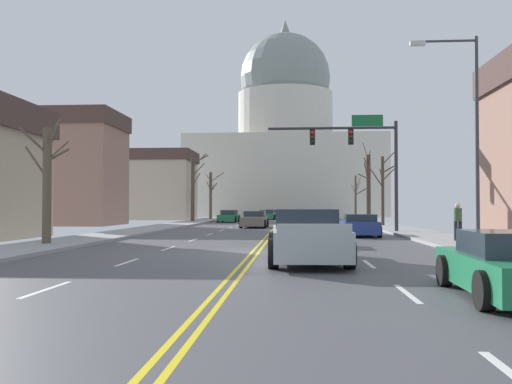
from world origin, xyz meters
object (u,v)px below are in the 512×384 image
at_px(pedestrian_00, 458,220).
at_px(street_lamp_right, 468,121).
at_px(sedan_near_01, 300,231).
at_px(sedan_oncoming_02, 267,215).
at_px(signal_gantry, 360,148).
at_px(sedan_near_00, 359,226).
at_px(pickup_truck_near_02, 307,238).
at_px(sedan_oncoming_01, 229,217).
at_px(sedan_near_03, 512,267).
at_px(sedan_oncoming_03, 272,214).
at_px(sedan_oncoming_00, 255,220).

bearing_deg(pedestrian_00, street_lamp_right, -100.71).
height_order(sedan_near_01, sedan_oncoming_02, sedan_near_01).
relative_size(signal_gantry, sedan_oncoming_02, 1.78).
height_order(signal_gantry, pedestrian_00, signal_gantry).
bearing_deg(sedan_near_00, street_lamp_right, -72.61).
distance_m(street_lamp_right, sedan_near_00, 10.62).
xyz_separation_m(sedan_near_01, sedan_oncoming_02, (-3.55, 42.60, -0.02)).
bearing_deg(pickup_truck_near_02, sedan_oncoming_01, 100.19).
bearing_deg(sedan_near_00, pedestrian_00, -57.42).
xyz_separation_m(sedan_near_00, sedan_near_03, (0.32, -19.89, -0.02)).
xyz_separation_m(signal_gantry, sedan_near_03, (-0.15, -23.37, -4.62)).
distance_m(sedan_near_03, sedan_oncoming_01, 46.53).
relative_size(pickup_truck_near_02, pedestrian_00, 3.43).
relative_size(sedan_oncoming_02, sedan_oncoming_03, 0.96).
height_order(signal_gantry, sedan_near_03, signal_gantry).
bearing_deg(sedan_oncoming_00, signal_gantry, -49.26).
relative_size(sedan_near_01, pickup_truck_near_02, 0.80).
bearing_deg(sedan_oncoming_01, signal_gantry, -63.97).
bearing_deg(pedestrian_00, signal_gantry, 108.93).
xyz_separation_m(street_lamp_right, sedan_near_03, (-2.58, -10.61, -4.27)).
bearing_deg(signal_gantry, sedan_oncoming_02, 102.73).
height_order(sedan_near_00, sedan_oncoming_00, sedan_oncoming_00).
bearing_deg(sedan_oncoming_02, sedan_oncoming_00, -89.41).
relative_size(pickup_truck_near_02, sedan_oncoming_00, 1.20).
distance_m(signal_gantry, sedan_oncoming_03, 42.80).
relative_size(signal_gantry, sedan_near_03, 1.83).
bearing_deg(pedestrian_00, sedan_oncoming_02, 104.12).
relative_size(pickup_truck_near_02, sedan_oncoming_03, 1.22).
relative_size(sedan_oncoming_01, pedestrian_00, 2.67).
bearing_deg(street_lamp_right, sedan_oncoming_03, 99.81).
distance_m(signal_gantry, sedan_oncoming_02, 33.54).
bearing_deg(sedan_oncoming_01, pickup_truck_near_02, -79.81).
height_order(sedan_oncoming_01, sedan_oncoming_02, sedan_oncoming_01).
xyz_separation_m(sedan_oncoming_02, pedestrian_00, (10.44, -41.51, 0.51)).
height_order(street_lamp_right, pedestrian_00, street_lamp_right).
relative_size(signal_gantry, sedan_oncoming_01, 1.81).
bearing_deg(sedan_oncoming_02, signal_gantry, -77.27).
height_order(sedan_near_01, pickup_truck_near_02, pickup_truck_near_02).
bearing_deg(sedan_near_01, sedan_near_00, 63.89).
distance_m(street_lamp_right, sedan_oncoming_00, 23.41).
xyz_separation_m(sedan_near_03, pedestrian_00, (3.27, 14.26, 0.49)).
bearing_deg(sedan_near_00, pickup_truck_near_02, -103.01).
bearing_deg(signal_gantry, sedan_near_01, -110.29).
bearing_deg(pickup_truck_near_02, pedestrian_00, 50.30).
relative_size(signal_gantry, sedan_oncoming_03, 1.71).
relative_size(sedan_near_00, sedan_oncoming_03, 0.94).
relative_size(sedan_near_03, sedan_oncoming_00, 0.92).
distance_m(sedan_near_00, sedan_near_01, 7.49).
distance_m(sedan_oncoming_01, pedestrian_00, 34.00).
xyz_separation_m(signal_gantry, sedan_near_01, (-3.77, -10.20, -4.62)).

